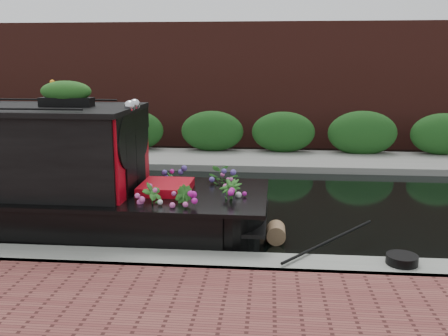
{
  "coord_description": "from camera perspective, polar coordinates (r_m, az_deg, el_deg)",
  "views": [
    {
      "loc": [
        1.85,
        -9.48,
        2.87
      ],
      "look_at": [
        1.04,
        -0.6,
        0.9
      ],
      "focal_mm": 40.0,
      "sensor_mm": 36.0,
      "label": 1
    }
  ],
  "objects": [
    {
      "name": "ground",
      "position": [
        10.08,
        -5.6,
        -4.16
      ],
      "size": [
        80.0,
        80.0,
        0.0
      ],
      "primitive_type": "plane",
      "color": "black",
      "rests_on": "ground"
    },
    {
      "name": "near_bank_coping",
      "position": [
        7.06,
        -10.67,
        -11.75
      ],
      "size": [
        40.0,
        0.6,
        0.5
      ],
      "primitive_type": "cube",
      "color": "gray",
      "rests_on": "ground"
    },
    {
      "name": "far_bank_path",
      "position": [
        14.1,
        -2.44,
        0.69
      ],
      "size": [
        40.0,
        2.4,
        0.34
      ],
      "primitive_type": "cube",
      "color": "gray",
      "rests_on": "ground"
    },
    {
      "name": "far_hedge",
      "position": [
        14.98,
        -1.98,
        1.39
      ],
      "size": [
        40.0,
        1.1,
        2.8
      ],
      "primitive_type": "cube",
      "color": "#1A4818",
      "rests_on": "ground"
    },
    {
      "name": "far_brick_wall",
      "position": [
        17.03,
        -1.1,
        2.74
      ],
      "size": [
        40.0,
        1.0,
        8.0
      ],
      "primitive_type": "cube",
      "color": "#4D201A",
      "rests_on": "ground"
    },
    {
      "name": "rope_fender",
      "position": [
        8.05,
        5.96,
        -7.36
      ],
      "size": [
        0.3,
        0.41,
        0.3
      ],
      "primitive_type": "cylinder",
      "rotation": [
        1.57,
        0.0,
        0.0
      ],
      "color": "#8A6949",
      "rests_on": "ground"
    },
    {
      "name": "coiled_mooring_rope",
      "position": [
        6.98,
        19.67,
        -9.82
      ],
      "size": [
        0.41,
        0.41,
        0.12
      ],
      "primitive_type": "cylinder",
      "color": "black",
      "rests_on": "near_bank_coping"
    }
  ]
}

